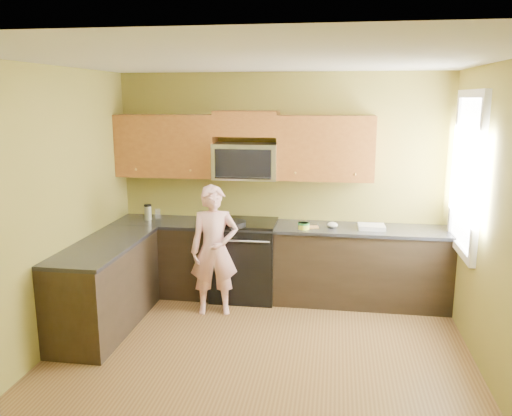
% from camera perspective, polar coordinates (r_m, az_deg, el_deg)
% --- Properties ---
extents(floor, '(4.00, 4.00, 0.00)m').
position_cam_1_polar(floor, '(4.91, -0.04, -17.16)').
color(floor, brown).
rests_on(floor, ground).
extents(ceiling, '(4.00, 4.00, 0.00)m').
position_cam_1_polar(ceiling, '(4.29, -0.04, 16.10)').
color(ceiling, white).
rests_on(ceiling, ground).
extents(wall_back, '(4.00, 0.00, 4.00)m').
position_cam_1_polar(wall_back, '(6.36, 2.76, 2.57)').
color(wall_back, olive).
rests_on(wall_back, ground).
extents(wall_front, '(4.00, 0.00, 4.00)m').
position_cam_1_polar(wall_front, '(2.55, -7.17, -12.27)').
color(wall_front, olive).
rests_on(wall_front, ground).
extents(wall_left, '(0.00, 4.00, 4.00)m').
position_cam_1_polar(wall_left, '(5.11, -22.79, -0.72)').
color(wall_left, olive).
rests_on(wall_left, ground).
extents(wall_right, '(0.00, 4.00, 4.00)m').
position_cam_1_polar(wall_right, '(4.56, 25.66, -2.43)').
color(wall_right, olive).
rests_on(wall_right, ground).
extents(cabinet_back_run, '(4.00, 0.60, 0.88)m').
position_cam_1_polar(cabinet_back_run, '(6.28, 2.38, -6.09)').
color(cabinet_back_run, black).
rests_on(cabinet_back_run, floor).
extents(cabinet_left_run, '(0.60, 1.60, 0.88)m').
position_cam_1_polar(cabinet_left_run, '(5.73, -16.30, -8.43)').
color(cabinet_left_run, black).
rests_on(cabinet_left_run, floor).
extents(countertop_back, '(4.00, 0.62, 0.04)m').
position_cam_1_polar(countertop_back, '(6.15, 2.41, -2.04)').
color(countertop_back, black).
rests_on(countertop_back, cabinet_back_run).
extents(countertop_left, '(0.62, 1.60, 0.04)m').
position_cam_1_polar(countertop_left, '(5.58, -16.49, -4.01)').
color(countertop_left, black).
rests_on(countertop_left, cabinet_left_run).
extents(stove, '(0.76, 0.65, 0.95)m').
position_cam_1_polar(stove, '(6.30, -1.28, -5.69)').
color(stove, black).
rests_on(stove, floor).
extents(microwave, '(0.76, 0.40, 0.42)m').
position_cam_1_polar(microwave, '(6.20, -1.12, 3.28)').
color(microwave, silver).
rests_on(microwave, wall_back).
extents(upper_cab_left, '(1.22, 0.33, 0.75)m').
position_cam_1_polar(upper_cab_left, '(6.48, -9.74, 3.49)').
color(upper_cab_left, brown).
rests_on(upper_cab_left, wall_back).
extents(upper_cab_right, '(1.12, 0.33, 0.75)m').
position_cam_1_polar(upper_cab_right, '(6.14, 7.62, 3.09)').
color(upper_cab_right, brown).
rests_on(upper_cab_right, wall_back).
extents(upper_cab_over_mw, '(0.76, 0.33, 0.30)m').
position_cam_1_polar(upper_cab_over_mw, '(6.17, -1.08, 9.31)').
color(upper_cab_over_mw, brown).
rests_on(upper_cab_over_mw, wall_back).
extents(window, '(0.06, 1.06, 1.66)m').
position_cam_1_polar(window, '(5.64, 22.33, 3.55)').
color(window, white).
rests_on(window, wall_right).
extents(woman, '(0.60, 0.47, 1.47)m').
position_cam_1_polar(woman, '(5.79, -4.63, -4.69)').
color(woman, '#F47B7A').
rests_on(woman, floor).
extents(frying_pan, '(0.32, 0.52, 0.06)m').
position_cam_1_polar(frying_pan, '(5.95, -2.48, -2.03)').
color(frying_pan, black).
rests_on(frying_pan, stove).
extents(butter_tub, '(0.16, 0.16, 0.10)m').
position_cam_1_polar(butter_tub, '(5.96, 5.29, -2.33)').
color(butter_tub, '#FFFA43').
rests_on(butter_tub, countertop_back).
extents(toast_slice, '(0.12, 0.12, 0.01)m').
position_cam_1_polar(toast_slice, '(6.03, 6.40, -2.11)').
color(toast_slice, '#B27F47').
rests_on(toast_slice, countertop_back).
extents(napkin_a, '(0.12, 0.13, 0.06)m').
position_cam_1_polar(napkin_a, '(5.96, 5.44, -2.04)').
color(napkin_a, silver).
rests_on(napkin_a, countertop_back).
extents(napkin_b, '(0.13, 0.14, 0.07)m').
position_cam_1_polar(napkin_b, '(6.05, 8.45, -1.88)').
color(napkin_b, silver).
rests_on(napkin_b, countertop_back).
extents(dish_towel, '(0.31, 0.25, 0.05)m').
position_cam_1_polar(dish_towel, '(6.08, 12.64, -2.05)').
color(dish_towel, white).
rests_on(dish_towel, countertop_back).
extents(travel_mug, '(0.12, 0.12, 0.19)m').
position_cam_1_polar(travel_mug, '(6.52, -11.82, -1.28)').
color(travel_mug, silver).
rests_on(travel_mug, countertop_back).
extents(glass_a, '(0.08, 0.08, 0.12)m').
position_cam_1_polar(glass_a, '(6.56, -10.82, -0.63)').
color(glass_a, silver).
rests_on(glass_a, countertop_back).
extents(glass_b, '(0.08, 0.08, 0.12)m').
position_cam_1_polar(glass_b, '(6.37, -6.08, -0.86)').
color(glass_b, silver).
rests_on(glass_b, countertop_back).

